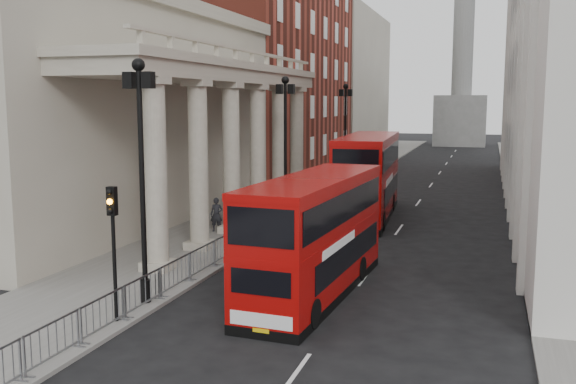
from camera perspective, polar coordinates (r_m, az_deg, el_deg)
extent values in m
plane|color=black|center=(19.67, -16.90, -13.22)|extent=(260.00, 260.00, 0.00)
cube|color=slate|center=(47.55, 0.66, -0.37)|extent=(6.00, 140.00, 0.12)
cube|color=slate|center=(45.68, 20.90, -1.25)|extent=(3.00, 140.00, 0.12)
cube|color=slate|center=(46.80, 4.12, -0.52)|extent=(0.20, 140.00, 0.14)
cube|color=gray|center=(39.20, -15.17, 6.28)|extent=(9.00, 28.00, 12.00)
cube|color=maroon|center=(66.59, -1.07, 11.47)|extent=(9.00, 32.00, 22.00)
cube|color=gray|center=(97.40, 5.00, 9.77)|extent=(9.00, 30.00, 20.00)
cube|color=#60605E|center=(107.19, 15.06, 6.16)|extent=(8.00, 8.00, 8.00)
cylinder|color=black|center=(23.01, -12.55, -8.56)|extent=(0.36, 0.36, 0.80)
cylinder|color=black|center=(22.26, -12.83, 0.36)|extent=(0.18, 0.18, 8.00)
sphere|color=black|center=(22.11, -13.16, 10.95)|extent=(0.44, 0.44, 0.44)
cube|color=black|center=(21.91, -12.32, 9.70)|extent=(0.35, 0.35, 0.55)
cube|color=black|center=(22.26, -13.91, 9.62)|extent=(0.35, 0.35, 0.55)
cylinder|color=black|center=(37.35, -0.23, -1.98)|extent=(0.36, 0.36, 0.80)
cylinder|color=black|center=(36.89, -0.24, 3.54)|extent=(0.18, 0.18, 8.00)
sphere|color=black|center=(36.80, -0.24, 9.91)|extent=(0.44, 0.44, 0.44)
cube|color=black|center=(36.68, 0.29, 9.14)|extent=(0.35, 0.35, 0.55)
cube|color=black|center=(36.89, -0.77, 9.13)|extent=(0.35, 0.35, 0.55)
cylinder|color=black|center=(52.65, 5.05, 0.92)|extent=(0.36, 0.36, 0.80)
cylinder|color=black|center=(52.33, 5.10, 4.84)|extent=(0.18, 0.18, 8.00)
sphere|color=black|center=(52.27, 5.16, 9.33)|extent=(0.44, 0.44, 0.44)
cube|color=black|center=(52.18, 5.53, 8.78)|extent=(0.35, 0.35, 0.55)
cube|color=black|center=(52.33, 4.77, 8.78)|extent=(0.35, 0.35, 0.55)
cylinder|color=black|center=(20.97, -15.15, -6.59)|extent=(0.12, 0.12, 3.40)
cube|color=black|center=(20.55, -15.37, -0.78)|extent=(0.28, 0.22, 0.90)
sphere|color=black|center=(20.40, -15.60, 0.00)|extent=(0.18, 0.18, 0.18)
sphere|color=orange|center=(20.44, -15.57, -0.83)|extent=(0.18, 0.18, 0.18)
sphere|color=black|center=(20.48, -15.54, -1.66)|extent=(0.18, 0.18, 0.18)
cube|color=gray|center=(18.66, -20.19, -12.36)|extent=(0.50, 2.30, 1.10)
cube|color=gray|center=(20.45, -16.12, -10.37)|extent=(0.50, 2.30, 1.10)
cube|color=gray|center=(22.35, -12.77, -8.66)|extent=(0.50, 2.30, 1.10)
cube|color=gray|center=(24.33, -9.97, -7.21)|extent=(0.50, 2.30, 1.10)
cube|color=gray|center=(26.36, -7.62, -5.96)|extent=(0.50, 2.30, 1.10)
cube|color=gray|center=(28.45, -5.61, -4.89)|extent=(0.50, 2.30, 1.10)
cube|color=#9D0807|center=(23.59, 2.43, -6.02)|extent=(3.01, 10.15, 1.91)
cube|color=#9D0807|center=(23.19, 2.46, -1.27)|extent=(3.01, 10.15, 1.67)
cube|color=#9D0807|center=(23.05, 2.48, 1.07)|extent=(3.05, 10.19, 0.24)
cube|color=black|center=(23.89, 2.42, -8.63)|extent=(3.03, 10.15, 0.33)
cube|color=black|center=(23.53, 2.44, -5.46)|extent=(2.95, 8.25, 0.95)
cube|color=black|center=(23.17, 2.47, -1.04)|extent=(3.03, 9.58, 1.05)
cube|color=white|center=(19.30, -2.41, -11.32)|extent=(2.00, 0.18, 0.43)
cube|color=yellow|center=(19.40, -2.42, -12.21)|extent=(0.53, 0.07, 0.12)
cylinder|color=black|center=(21.08, -3.48, -10.05)|extent=(0.36, 0.97, 0.95)
cylinder|color=black|center=(20.32, 2.17, -10.74)|extent=(0.36, 0.97, 0.95)
cylinder|color=black|center=(26.27, 1.82, -6.38)|extent=(0.36, 0.97, 0.95)
cylinder|color=black|center=(25.67, 6.40, -6.77)|extent=(0.36, 0.97, 0.95)
cube|color=#A90907|center=(39.35, 7.10, -0.11)|extent=(3.47, 11.68, 2.20)
cube|color=#A90907|center=(39.10, 7.16, 3.20)|extent=(3.47, 11.68, 1.92)
cube|color=#A90907|center=(39.02, 7.19, 4.81)|extent=(3.52, 11.73, 0.27)
cube|color=black|center=(39.55, 7.07, -1.96)|extent=(3.49, 11.68, 0.38)
cube|color=black|center=(39.31, 7.11, 0.29)|extent=(3.40, 9.49, 1.10)
cube|color=black|center=(39.09, 7.16, 3.36)|extent=(3.49, 11.03, 1.21)
cube|color=white|center=(33.84, 5.93, -2.74)|extent=(2.31, 0.21, 0.49)
cube|color=yellow|center=(33.90, 5.92, -3.34)|extent=(0.61, 0.08, 0.14)
cylinder|color=black|center=(35.75, 4.34, -2.40)|extent=(0.42, 1.12, 1.10)
cylinder|color=black|center=(35.44, 8.31, -2.56)|extent=(0.42, 1.12, 1.10)
cylinder|color=black|center=(42.28, 5.84, -0.80)|extent=(0.42, 1.12, 1.10)
cylinder|color=black|center=(42.02, 9.19, -0.92)|extent=(0.42, 1.12, 1.10)
imported|color=black|center=(34.49, -6.37, -2.01)|extent=(0.72, 0.52, 1.81)
imported|color=black|center=(39.32, -4.96, -0.66)|extent=(0.99, 0.79, 1.93)
imported|color=black|center=(37.03, -5.26, -1.53)|extent=(0.89, 0.81, 1.52)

